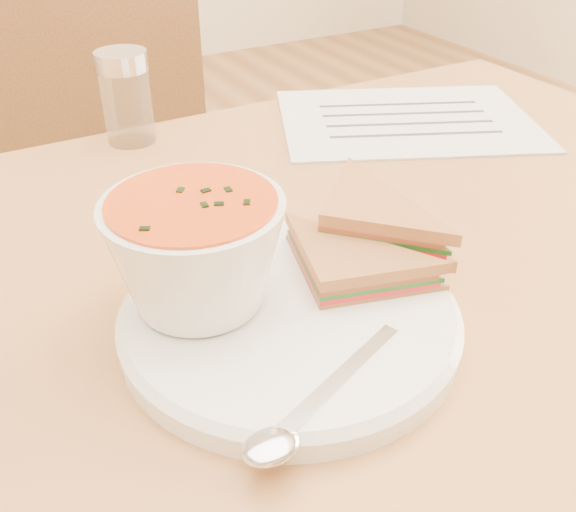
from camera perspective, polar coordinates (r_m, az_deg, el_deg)
dining_table at (r=0.86m, az=3.99°, el=-19.68°), size 1.00×0.70×0.75m
chair_far at (r=1.11m, az=-15.20°, el=-1.98°), size 0.48×0.48×0.88m
plate at (r=0.49m, az=0.14°, el=-5.57°), size 0.28×0.28×0.02m
soup_bowl at (r=0.46m, az=-8.11°, el=-0.14°), size 0.17×0.17×0.09m
sandwich_half_a at (r=0.47m, az=2.86°, el=-3.93°), size 0.13×0.13×0.03m
sandwich_half_b at (r=0.52m, az=2.68°, el=2.04°), size 0.16×0.16×0.03m
spoon at (r=0.41m, az=3.34°, el=-12.06°), size 0.18×0.10×0.01m
paper_menu at (r=0.87m, az=10.52°, el=11.84°), size 0.39×0.35×0.00m
condiment_shaker at (r=0.80m, az=-14.17°, el=13.49°), size 0.07×0.07×0.11m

